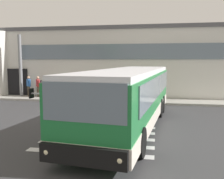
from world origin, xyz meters
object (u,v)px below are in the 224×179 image
Objects in this scene: entry_support_column at (20,66)px; passenger_near_column at (29,85)px; bus_main_foreground at (129,98)px; passenger_at_curb_edge at (49,86)px; passenger_by_doorway at (38,85)px; safety_bollard_yellow at (135,98)px.

passenger_near_column is (0.80, -0.22, -1.60)m from entry_support_column.
passenger_near_column is (-9.13, 7.43, -0.26)m from bus_main_foreground.
passenger_at_curb_edge is (1.83, -0.08, 0.00)m from passenger_near_column.
passenger_by_doorway is at bearing 174.38° from passenger_at_curb_edge.
bus_main_foreground is 6.86× the size of passenger_by_doorway.
safety_bollard_yellow is (-0.25, 5.85, -0.88)m from bus_main_foreground.
passenger_near_column is at bearing -15.64° from entry_support_column.
passenger_by_doorway is 1.00× the size of passenger_at_curb_edge.
entry_support_column is at bearing 172.80° from passenger_by_doorway.
passenger_at_curb_edge reaches higher than safety_bollard_yellow.
entry_support_column is 2.28m from passenger_by_doorway.
passenger_at_curb_edge is (-7.30, 7.35, -0.26)m from bus_main_foreground.
bus_main_foreground is 12.77× the size of safety_bollard_yellow.
entry_support_column is 0.44× the size of bus_main_foreground.
passenger_near_column is at bearing 169.93° from safety_bollard_yellow.
entry_support_column is 1.81m from passenger_near_column.
passenger_at_curb_edge is (0.98, -0.10, -0.03)m from passenger_by_doorway.
bus_main_foreground is at bearing -37.62° from entry_support_column.
bus_main_foreground reaches higher than passenger_at_curb_edge.
entry_support_column reaches higher than safety_bollard_yellow.
bus_main_foreground is 5.92m from safety_bollard_yellow.
safety_bollard_yellow is (9.67, -1.80, -2.23)m from entry_support_column.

